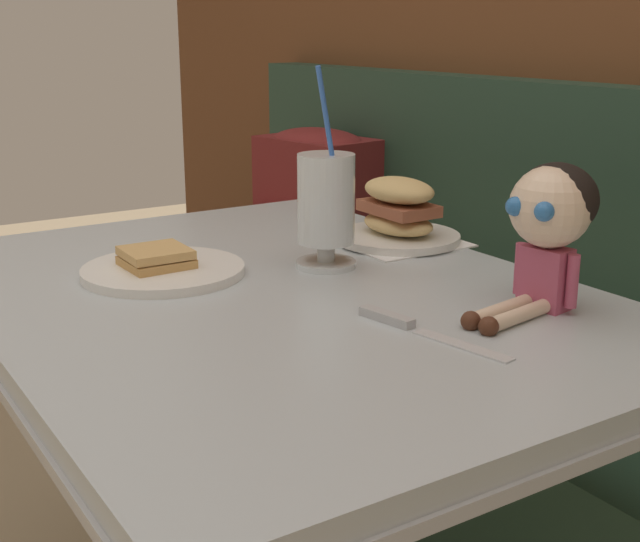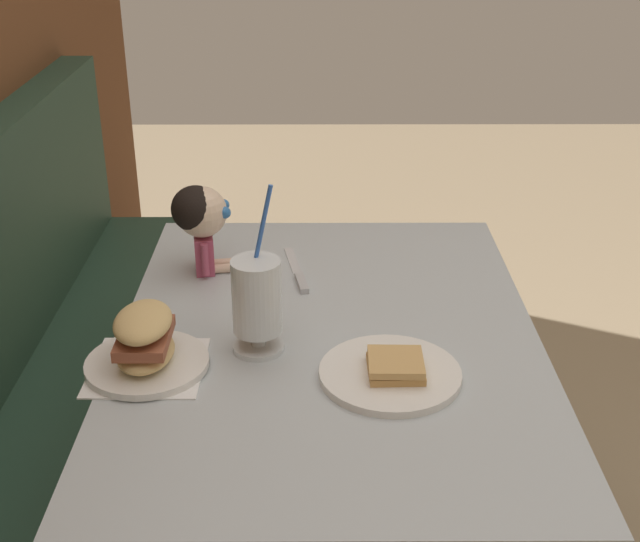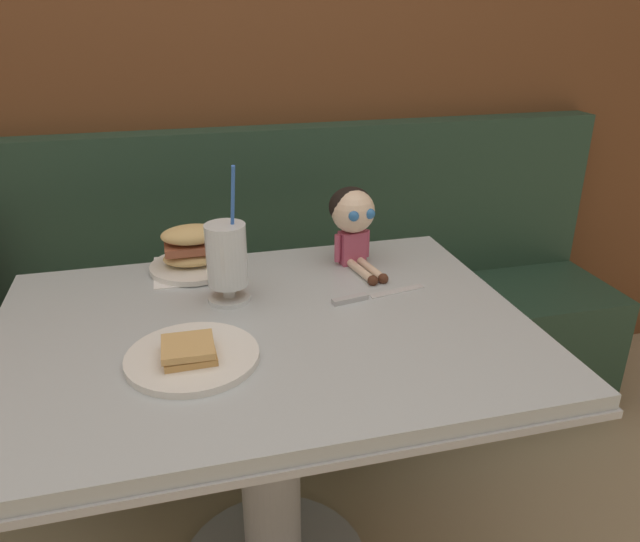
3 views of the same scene
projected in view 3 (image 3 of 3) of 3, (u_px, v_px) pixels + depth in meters
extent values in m
cube|color=brown|center=(211.00, 58.00, 1.85)|extent=(4.40, 0.08, 2.40)
cube|color=#233D2D|center=(240.00, 378.00, 1.99)|extent=(2.60, 0.48, 0.45)
cube|color=#233D2D|center=(224.00, 215.00, 1.96)|extent=(2.60, 0.10, 0.55)
cube|color=#B2BCC1|center=(264.00, 330.00, 1.27)|extent=(1.10, 0.80, 0.03)
cube|color=#B7BABF|center=(265.00, 340.00, 1.28)|extent=(1.11, 0.81, 0.02)
cylinder|color=#A5A8AD|center=(270.00, 464.00, 1.41)|extent=(0.14, 0.14, 0.65)
cylinder|color=white|center=(193.00, 357.00, 1.13)|extent=(0.25, 0.25, 0.01)
cube|color=tan|center=(189.00, 354.00, 1.12)|extent=(0.10, 0.10, 0.01)
cube|color=tan|center=(188.00, 347.00, 1.11)|extent=(0.10, 0.10, 0.01)
cylinder|color=silver|center=(229.00, 298.00, 1.36)|extent=(0.10, 0.10, 0.01)
cylinder|color=silver|center=(229.00, 290.00, 1.35)|extent=(0.03, 0.03, 0.03)
cylinder|color=silver|center=(227.00, 255.00, 1.32)|extent=(0.09, 0.09, 0.14)
cylinder|color=brown|center=(227.00, 258.00, 1.32)|extent=(0.08, 0.08, 0.12)
cylinder|color=blue|center=(233.00, 213.00, 1.28)|extent=(0.02, 0.06, 0.22)
cube|color=white|center=(195.00, 269.00, 1.52)|extent=(0.20, 0.20, 0.00)
cylinder|color=white|center=(195.00, 266.00, 1.52)|extent=(0.22, 0.22, 0.01)
ellipsoid|color=tan|center=(194.00, 257.00, 1.51)|extent=(0.15, 0.10, 0.04)
cube|color=#995138|center=(193.00, 247.00, 1.50)|extent=(0.14, 0.09, 0.02)
ellipsoid|color=tan|center=(192.00, 234.00, 1.48)|extent=(0.15, 0.10, 0.04)
cube|color=silver|center=(397.00, 291.00, 1.40)|extent=(0.14, 0.04, 0.00)
cube|color=#B2B5BA|center=(350.00, 299.00, 1.35)|extent=(0.09, 0.03, 0.01)
cube|color=#B74C6B|center=(352.00, 247.00, 1.54)|extent=(0.07, 0.05, 0.08)
sphere|color=beige|center=(353.00, 211.00, 1.51)|extent=(0.11, 0.11, 0.11)
ellipsoid|color=black|center=(351.00, 206.00, 1.51)|extent=(0.13, 0.12, 0.10)
sphere|color=#2D6BB2|center=(354.00, 216.00, 1.45)|extent=(0.03, 0.03, 0.03)
sphere|color=#2D6BB2|center=(370.00, 214.00, 1.47)|extent=(0.03, 0.03, 0.03)
cylinder|color=beige|center=(361.00, 271.00, 1.49)|extent=(0.04, 0.12, 0.02)
cylinder|color=beige|center=(371.00, 270.00, 1.50)|extent=(0.04, 0.12, 0.02)
sphere|color=#4C2819|center=(373.00, 281.00, 1.44)|extent=(0.03, 0.03, 0.03)
sphere|color=#4C2819|center=(383.00, 279.00, 1.45)|extent=(0.03, 0.03, 0.03)
cylinder|color=#B74C6B|center=(338.00, 248.00, 1.53)|extent=(0.02, 0.02, 0.07)
cylinder|color=#B74C6B|center=(366.00, 243.00, 1.56)|extent=(0.02, 0.02, 0.07)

